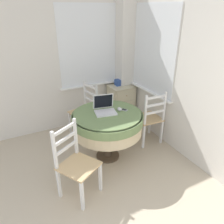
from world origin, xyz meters
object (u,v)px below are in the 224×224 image
Objects in this scene: dining_chair_near_right_window at (149,118)px; cell_phone at (124,110)px; round_dining_table at (108,122)px; dining_chair_near_back_window at (86,111)px; storage_box at (120,82)px; laptop at (105,109)px; dining_chair_camera_near at (76,164)px; computer_mouse at (120,109)px; corner_cabinet at (121,103)px.

cell_phone is at bearing -171.36° from dining_chair_near_right_window.
dining_chair_near_back_window reaches higher than round_dining_table.
dining_chair_near_right_window is at bearing 8.64° from cell_phone.
round_dining_table is at bearing -126.82° from storage_box.
laptop reaches higher than dining_chair_camera_near.
dining_chair_near_right_window is 1.57m from dining_chair_camera_near.
corner_cabinet is (0.62, 1.03, -0.42)m from computer_mouse.
round_dining_table is at bearing 35.84° from dining_chair_camera_near.
laptop is at bearing -88.35° from dining_chair_near_back_window.
cell_phone is at bearing -116.21° from storage_box.
computer_mouse is at bearing -16.12° from laptop.
computer_mouse reaches higher than corner_cabinet.
corner_cabinet is (1.48, 1.51, -0.08)m from dining_chair_camera_near.
computer_mouse is at bearing -120.92° from corner_cabinet.
computer_mouse is 0.10× the size of dining_chair_near_back_window.
corner_cabinet is (0.55, 1.04, -0.40)m from cell_phone.
dining_chair_camera_near is (-1.48, -0.54, 0.00)m from dining_chair_near_right_window.
storage_box reaches higher than corner_cabinet.
dining_chair_near_right_window is (0.55, 0.08, -0.32)m from cell_phone.
laptop reaches higher than dining_chair_near_back_window.
cell_phone is 0.64× the size of storage_box.
round_dining_table is 1.36m from storage_box.
computer_mouse is 0.78× the size of cell_phone.
laptop is (-0.01, 0.06, 0.19)m from round_dining_table.
dining_chair_near_right_window is (0.82, 0.00, -0.36)m from laptop.
dining_chair_near_back_window is at bearing 91.65° from laptop.
dining_chair_near_back_window reaches higher than computer_mouse.
dining_chair_near_back_window is (-0.23, 0.83, -0.33)m from computer_mouse.
dining_chair_camera_near reaches higher than computer_mouse.
dining_chair_near_back_window is 1.00× the size of dining_chair_camera_near.
computer_mouse reaches higher than round_dining_table.
computer_mouse is 0.50× the size of storage_box.
computer_mouse is at bearing 28.95° from dining_chair_camera_near.
laptop is at bearing 39.55° from dining_chair_camera_near.
dining_chair_camera_near is 2.11m from corner_cabinet.
computer_mouse is 0.07m from cell_phone.
storage_box is at bearing 90.37° from dining_chair_near_right_window.
dining_chair_camera_near is at bearing -153.66° from cell_phone.
dining_chair_camera_near is at bearing -151.05° from computer_mouse.
cell_phone is 0.95m from dining_chair_near_back_window.
storage_box is at bearing 53.18° from round_dining_table.
cell_phone is at bearing -14.97° from computer_mouse.
dining_chair_camera_near is at bearing -115.71° from dining_chair_near_back_window.
laptop is at bearing 164.15° from cell_phone.
corner_cabinet is at bearing 89.82° from dining_chair_near_right_window.
computer_mouse is 0.12× the size of corner_cabinet.
laptop is 0.47× the size of corner_cabinet.
corner_cabinet is 0.43m from storage_box.
corner_cabinet is at bearing 12.94° from dining_chair_near_back_window.
cell_phone is 0.16× the size of corner_cabinet.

